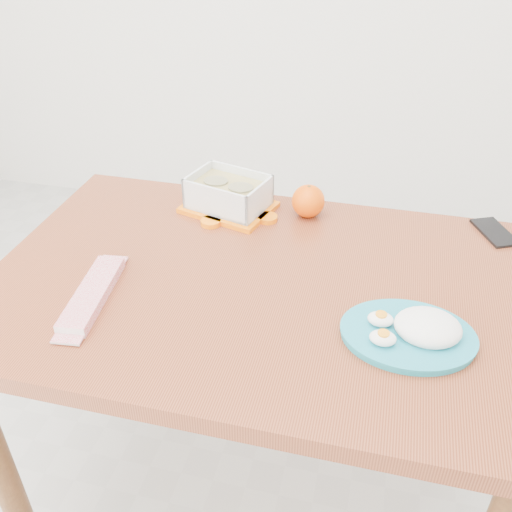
% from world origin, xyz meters
% --- Properties ---
extents(dining_table, '(1.13, 0.75, 0.75)m').
position_xyz_m(dining_table, '(0.13, 0.19, 0.64)').
color(dining_table, brown).
rests_on(dining_table, ground).
extents(food_container, '(0.25, 0.21, 0.09)m').
position_xyz_m(food_container, '(-0.01, 0.47, 0.79)').
color(food_container, orange).
rests_on(food_container, dining_table).
extents(orange_fruit, '(0.08, 0.08, 0.08)m').
position_xyz_m(orange_fruit, '(0.19, 0.48, 0.79)').
color(orange_fruit, '#E45804').
rests_on(orange_fruit, dining_table).
extents(rice_plate, '(0.26, 0.26, 0.07)m').
position_xyz_m(rice_plate, '(0.45, 0.08, 0.77)').
color(rice_plate, teal).
rests_on(rice_plate, dining_table).
extents(candy_bar, '(0.08, 0.24, 0.02)m').
position_xyz_m(candy_bar, '(-0.17, 0.05, 0.76)').
color(candy_bar, red).
rests_on(candy_bar, dining_table).
extents(smartphone, '(0.11, 0.14, 0.01)m').
position_xyz_m(smartphone, '(0.63, 0.51, 0.75)').
color(smartphone, black).
rests_on(smartphone, dining_table).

